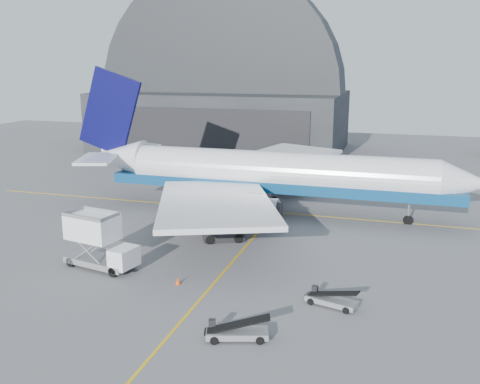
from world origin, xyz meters
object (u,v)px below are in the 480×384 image
(airliner, at_px, (263,173))
(pushback_tug, at_px, (225,233))
(catering_truck, at_px, (98,242))
(belt_loader_a, at_px, (236,332))
(belt_loader_b, at_px, (331,300))

(airliner, xyz_separation_m, pushback_tug, (-1.24, -11.42, -4.24))
(airliner, height_order, catering_truck, airliner)
(catering_truck, relative_size, pushback_tug, 1.53)
(airliner, relative_size, catering_truck, 6.86)
(belt_loader_a, distance_m, belt_loader_b, 8.85)
(catering_truck, xyz_separation_m, pushback_tug, (8.51, 10.57, -1.71))
(pushback_tug, relative_size, belt_loader_b, 1.13)
(airliner, bearing_deg, belt_loader_b, -64.19)
(catering_truck, bearing_deg, airliner, 77.68)
(airliner, distance_m, belt_loader_a, 31.69)
(catering_truck, xyz_separation_m, belt_loader_b, (21.28, -1.86, -1.95))
(airliner, xyz_separation_m, catering_truck, (-9.75, -21.98, -2.54))
(belt_loader_a, height_order, belt_loader_b, belt_loader_a)
(airliner, distance_m, belt_loader_b, 26.86)
(catering_truck, height_order, belt_loader_a, catering_truck)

